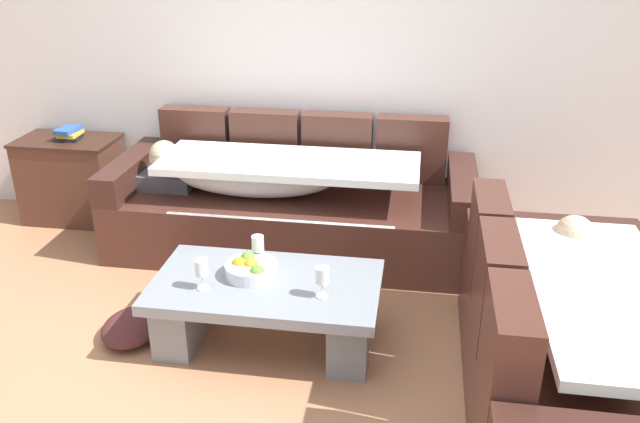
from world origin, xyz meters
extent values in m
plane|color=#B27853|center=(0.00, 0.00, 0.00)|extent=(14.00, 14.00, 0.00)
cube|color=silver|center=(0.00, 2.15, 1.35)|extent=(9.00, 0.10, 2.70)
cube|color=#49271F|center=(0.03, 1.60, 0.21)|extent=(2.45, 0.92, 0.42)
cube|color=#49271F|center=(-0.75, 1.98, 0.65)|extent=(0.49, 0.16, 0.46)
cube|color=#49271F|center=(-0.23, 1.98, 0.65)|extent=(0.49, 0.16, 0.46)
cube|color=#49271F|center=(0.29, 1.98, 0.65)|extent=(0.49, 0.16, 0.46)
cube|color=#49271F|center=(0.82, 1.98, 0.65)|extent=(0.49, 0.16, 0.46)
cube|color=#3A1F19|center=(-1.10, 1.60, 0.52)|extent=(0.18, 0.92, 0.20)
cube|color=#3A1F19|center=(1.17, 1.60, 0.52)|extent=(0.18, 0.92, 0.20)
cube|color=#4C4C56|center=(-0.83, 1.59, 0.47)|extent=(0.36, 0.28, 0.11)
sphere|color=beige|center=(-0.83, 1.55, 0.64)|extent=(0.21, 0.21, 0.21)
sphere|color=#CCB793|center=(-0.83, 1.55, 0.67)|extent=(0.20, 0.20, 0.20)
ellipsoid|color=white|center=(-0.21, 1.55, 0.56)|extent=(1.10, 0.44, 0.28)
cube|color=white|center=(0.03, 1.53, 0.66)|extent=(1.70, 0.60, 0.05)
cube|color=white|center=(0.03, 1.16, 0.23)|extent=(1.44, 0.04, 0.38)
cube|color=#49271F|center=(1.62, 0.14, 0.21)|extent=(0.92, 1.83, 0.42)
cube|color=#49271F|center=(1.24, -0.35, 0.65)|extent=(0.16, 0.46, 0.46)
cube|color=#49271F|center=(1.24, 0.14, 0.65)|extent=(0.16, 0.46, 0.46)
cube|color=#49271F|center=(1.24, 0.63, 0.65)|extent=(0.16, 0.46, 0.46)
cube|color=#3A1F19|center=(1.62, 0.97, 0.52)|extent=(0.92, 0.18, 0.20)
cube|color=#B23838|center=(1.63, 0.70, 0.47)|extent=(0.28, 0.36, 0.11)
sphere|color=beige|center=(1.67, 0.70, 0.64)|extent=(0.21, 0.21, 0.21)
sphere|color=#CCB793|center=(1.67, 0.70, 0.67)|extent=(0.20, 0.20, 0.20)
ellipsoid|color=white|center=(1.67, 0.08, 0.56)|extent=(0.44, 0.91, 0.28)
cube|color=white|center=(1.69, 0.14, 0.66)|extent=(0.60, 1.36, 0.05)
cube|color=gray|center=(0.12, 0.48, 0.35)|extent=(1.20, 0.68, 0.06)
cube|color=gray|center=(-0.34, 0.48, 0.16)|extent=(0.20, 0.54, 0.32)
cube|color=gray|center=(0.58, 0.48, 0.16)|extent=(0.20, 0.54, 0.32)
cylinder|color=silver|center=(0.03, 0.53, 0.42)|extent=(0.28, 0.28, 0.07)
sphere|color=orange|center=(0.03, 0.53, 0.44)|extent=(0.08, 0.08, 0.08)
sphere|color=orange|center=(-0.04, 0.53, 0.44)|extent=(0.08, 0.08, 0.08)
sphere|color=#5FA031|center=(0.07, 0.46, 0.44)|extent=(0.08, 0.08, 0.08)
sphere|color=#61A53B|center=(-0.01, 0.61, 0.44)|extent=(0.08, 0.08, 0.08)
cylinder|color=silver|center=(-0.19, 0.36, 0.38)|extent=(0.06, 0.06, 0.01)
cylinder|color=silver|center=(-0.19, 0.36, 0.42)|extent=(0.01, 0.01, 0.07)
cylinder|color=silver|center=(-0.19, 0.36, 0.50)|extent=(0.07, 0.07, 0.08)
cylinder|color=silver|center=(0.43, 0.37, 0.38)|extent=(0.06, 0.06, 0.01)
cylinder|color=silver|center=(0.43, 0.37, 0.42)|extent=(0.01, 0.01, 0.07)
cylinder|color=silver|center=(0.43, 0.37, 0.50)|extent=(0.07, 0.07, 0.08)
cylinder|color=silver|center=(0.03, 0.67, 0.38)|extent=(0.06, 0.06, 0.01)
cylinder|color=silver|center=(0.03, 0.67, 0.42)|extent=(0.01, 0.01, 0.07)
cylinder|color=silver|center=(0.03, 0.67, 0.50)|extent=(0.07, 0.07, 0.08)
cube|color=#502E22|center=(-1.72, 1.85, 0.31)|extent=(0.70, 0.42, 0.62)
cube|color=#382017|center=(-1.72, 1.85, 0.63)|extent=(0.72, 0.44, 0.02)
cube|color=black|center=(-1.69, 1.85, 0.65)|extent=(0.18, 0.19, 0.03)
cube|color=gold|center=(-1.68, 1.86, 0.68)|extent=(0.14, 0.18, 0.03)
cube|color=#2D569E|center=(-1.69, 1.85, 0.71)|extent=(0.14, 0.21, 0.03)
ellipsoid|color=#4C2323|center=(-0.64, 0.41, 0.06)|extent=(0.35, 0.42, 0.12)
camera|label=1|loc=(0.86, -2.44, 2.12)|focal=36.77mm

